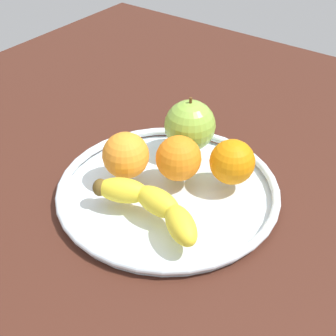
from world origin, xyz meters
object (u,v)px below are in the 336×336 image
object	(u,v)px
fruit_bowl	(168,190)
banana	(151,204)
orange_center	(178,158)
apple	(190,125)
orange_back_left	(126,155)
orange_front_left	(232,162)

from	to	relation	value
fruit_bowl	banana	xyz separation A→B (cm)	(-1.75, 6.12, 2.57)
orange_center	apple	bearing A→B (deg)	-67.91
apple	orange_back_left	distance (cm)	11.50
fruit_bowl	orange_back_left	bearing A→B (deg)	12.79
apple	orange_back_left	world-z (taller)	apple
fruit_bowl	banana	world-z (taller)	banana
orange_back_left	orange_center	size ratio (longest dim) A/B	1.03
fruit_bowl	orange_back_left	distance (cm)	7.65
apple	orange_front_left	distance (cm)	10.00
orange_front_left	orange_back_left	world-z (taller)	orange_back_left
orange_back_left	orange_center	xyz separation A→B (cm)	(-6.16, -3.89, -0.10)
orange_front_left	fruit_bowl	bearing A→B (deg)	43.96
banana	apple	bearing A→B (deg)	-68.21
banana	apple	distance (cm)	16.56
fruit_bowl	orange_center	world-z (taller)	orange_center
fruit_bowl	orange_front_left	size ratio (longest dim) A/B	4.94
apple	orange_back_left	bearing A→B (deg)	73.46
fruit_bowl	orange_center	size ratio (longest dim) A/B	4.87
banana	orange_back_left	bearing A→B (deg)	-25.43
banana	orange_back_left	xyz separation A→B (cm)	(8.00, -4.71, 1.60)
orange_front_left	orange_center	distance (cm)	7.45
fruit_bowl	apple	size ratio (longest dim) A/B	3.65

